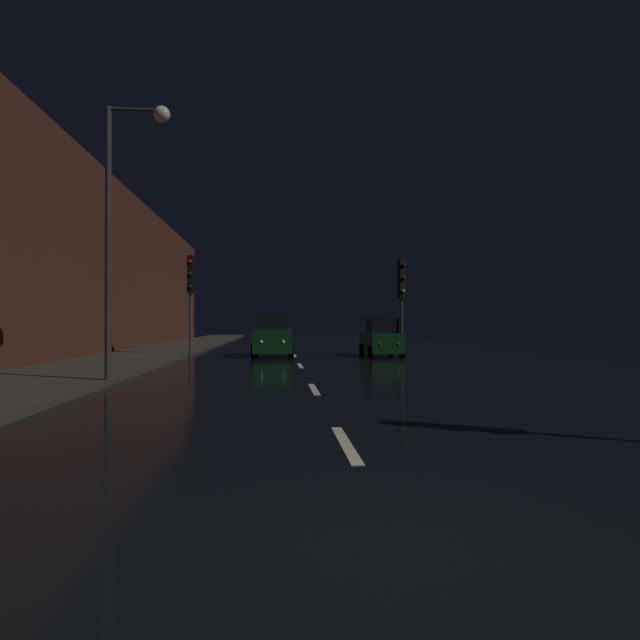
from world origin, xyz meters
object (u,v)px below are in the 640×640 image
traffic_light_far_right (402,286)px  car_parked_right_far (381,339)px  traffic_light_far_left (190,283)px  car_approaching_headlights (273,336)px  streetlamp_overhead (125,200)px

traffic_light_far_right → car_parked_right_far: size_ratio=1.27×
traffic_light_far_left → car_approaching_headlights: (4.11, 0.12, -2.68)m
traffic_light_far_right → car_parked_right_far: 2.97m
traffic_light_far_left → car_parked_right_far: bearing=88.8°
car_approaching_headlights → car_parked_right_far: car_approaching_headlights is taller
traffic_light_far_right → streetlamp_overhead: (-10.22, -10.77, 1.45)m
streetlamp_overhead → car_approaching_headlights: bearing=72.5°
car_parked_right_far → traffic_light_far_right: bearing=-144.4°
traffic_light_far_left → streetlamp_overhead: (0.24, -12.13, 1.26)m
car_approaching_headlights → car_parked_right_far: bearing=86.3°
car_approaching_headlights → car_parked_right_far: (5.55, -0.36, -0.14)m
traffic_light_far_right → traffic_light_far_left: traffic_light_far_left is taller
traffic_light_far_right → streetlamp_overhead: bearing=-54.3°
traffic_light_far_right → traffic_light_far_left: (-10.47, 1.35, 0.20)m
car_approaching_headlights → car_parked_right_far: 5.57m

